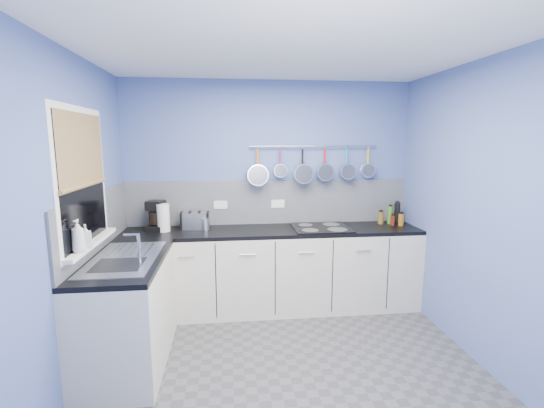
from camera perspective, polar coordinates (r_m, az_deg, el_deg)
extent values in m
cube|color=#47474C|center=(3.36, 2.50, -23.97)|extent=(3.20, 3.00, 0.02)
cube|color=white|center=(2.88, 2.89, 22.90)|extent=(3.20, 3.00, 0.02)
cube|color=#4D61A3|center=(4.34, -0.47, 1.65)|extent=(3.20, 0.02, 2.50)
cube|color=#4D61A3|center=(1.46, 12.41, -14.60)|extent=(3.20, 0.02, 2.50)
cube|color=#4D61A3|center=(3.06, -28.67, -2.83)|extent=(0.02, 3.00, 2.50)
cube|color=#4D61A3|center=(3.50, 29.72, -1.50)|extent=(0.02, 3.00, 2.50)
cube|color=#9698A2|center=(4.33, -0.44, 0.30)|extent=(3.20, 0.02, 0.50)
cube|color=#9698A2|center=(3.62, -24.69, -2.40)|extent=(0.02, 1.80, 0.50)
cube|color=beige|center=(4.23, -0.01, -9.99)|extent=(3.20, 0.60, 0.86)
cube|color=black|center=(4.11, -0.01, -4.06)|extent=(3.20, 0.60, 0.04)
cube|color=beige|center=(3.48, -20.76, -15.07)|extent=(0.60, 1.20, 0.86)
cube|color=black|center=(3.33, -21.21, -7.98)|extent=(0.60, 1.20, 0.04)
cube|color=white|center=(3.28, -26.57, 3.40)|extent=(0.01, 1.00, 1.10)
cube|color=black|center=(3.28, -26.49, 3.40)|extent=(0.01, 0.90, 1.00)
cube|color=#9C8048|center=(3.26, -26.64, 7.33)|extent=(0.01, 0.90, 0.55)
cube|color=white|center=(3.36, -25.52, -5.35)|extent=(0.10, 0.98, 0.03)
cube|color=silver|center=(3.32, -21.24, -7.58)|extent=(0.50, 0.95, 0.01)
cube|color=white|center=(4.30, -7.72, -0.12)|extent=(0.15, 0.01, 0.09)
cube|color=white|center=(4.34, 0.89, 0.04)|extent=(0.15, 0.01, 0.09)
cylinder|color=silver|center=(4.32, 6.29, 8.61)|extent=(1.45, 0.02, 0.02)
imported|color=white|center=(3.05, -27.13, -4.29)|extent=(0.10, 0.10, 0.24)
imported|color=white|center=(3.19, -26.20, -4.29)|extent=(0.10, 0.10, 0.17)
cylinder|color=white|center=(4.13, -16.00, -2.00)|extent=(0.13, 0.13, 0.29)
cube|color=silver|center=(4.19, -11.50, -2.45)|extent=(0.30, 0.20, 0.18)
cylinder|color=silver|center=(4.11, -9.97, -2.99)|extent=(0.11, 0.11, 0.13)
cube|color=black|center=(4.17, 7.38, -3.54)|extent=(0.61, 0.54, 0.01)
cylinder|color=black|center=(4.60, 18.26, -1.29)|extent=(0.06, 0.06, 0.24)
cylinder|color=#3F721E|center=(4.56, 17.31, -1.58)|extent=(0.06, 0.06, 0.20)
cylinder|color=brown|center=(4.53, 16.03, -2.00)|extent=(0.06, 0.06, 0.14)
cylinder|color=#8C5914|center=(4.50, 18.83, -2.24)|extent=(0.06, 0.06, 0.13)
cylinder|color=#4C190C|center=(4.48, 17.68, -2.36)|extent=(0.05, 0.05, 0.11)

